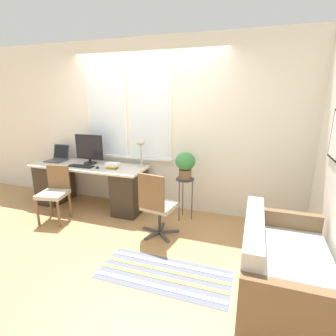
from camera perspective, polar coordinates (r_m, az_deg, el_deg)
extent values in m
plane|color=tan|center=(4.08, -8.11, -11.52)|extent=(14.00, 14.00, 0.00)
cube|color=white|center=(4.34, -4.33, 8.95)|extent=(9.00, 0.06, 2.70)
cube|color=white|center=(4.62, -13.15, 11.67)|extent=(0.74, 0.02, 1.50)
cube|color=white|center=(4.61, -13.21, 11.66)|extent=(0.67, 0.01, 1.43)
cube|color=white|center=(4.27, -4.04, 11.74)|extent=(0.74, 0.02, 1.50)
cube|color=white|center=(4.26, -4.10, 11.73)|extent=(0.67, 0.01, 1.43)
cube|color=white|center=(4.54, -8.38, 2.46)|extent=(1.56, 0.11, 0.04)
cube|color=white|center=(3.26, 32.68, 6.08)|extent=(0.01, 0.33, 0.47)
cube|color=beige|center=(4.55, -16.87, 0.41)|extent=(1.96, 0.67, 0.03)
cube|color=#33281E|center=(5.10, -23.36, -2.85)|extent=(0.40, 0.59, 0.69)
cube|color=#33281E|center=(4.28, -8.34, -5.11)|extent=(0.40, 0.59, 0.69)
cube|color=#4C4C51|center=(5.01, -23.23, 1.45)|extent=(0.33, 0.26, 0.02)
cube|color=#4C4C51|center=(5.10, -22.19, 3.34)|extent=(0.33, 0.08, 0.25)
cube|color=black|center=(5.09, -22.23, 3.34)|extent=(0.29, 0.06, 0.22)
cylinder|color=black|center=(4.64, -16.58, 1.03)|extent=(0.22, 0.22, 0.02)
cylinder|color=black|center=(4.63, -16.62, 1.57)|extent=(0.04, 0.04, 0.07)
cube|color=black|center=(4.59, -16.81, 4.39)|extent=(0.51, 0.02, 0.41)
cube|color=black|center=(4.58, -16.91, 4.36)|extent=(0.49, 0.01, 0.39)
cube|color=black|center=(4.48, -18.41, 0.37)|extent=(0.43, 0.14, 0.02)
ellipsoid|color=black|center=(4.29, -15.11, 0.11)|extent=(0.04, 0.07, 0.04)
cylinder|color=#BCB299|center=(4.29, -5.81, 0.44)|extent=(0.13, 0.13, 0.01)
cylinder|color=#BCB299|center=(4.25, -5.88, 2.81)|extent=(0.02, 0.02, 0.35)
ellipsoid|color=#BCB299|center=(4.21, -5.95, 5.48)|extent=(0.12, 0.12, 0.08)
cube|color=olive|center=(4.23, -12.13, 0.03)|extent=(0.16, 0.13, 0.02)
cube|color=yellow|center=(4.23, -12.00, 0.37)|extent=(0.17, 0.12, 0.03)
cube|color=white|center=(4.22, -12.00, 0.83)|extent=(0.21, 0.14, 0.04)
cylinder|color=brown|center=(4.28, -26.53, -8.56)|extent=(0.04, 0.04, 0.43)
cylinder|color=brown|center=(4.11, -22.71, -9.10)|extent=(0.04, 0.04, 0.43)
cylinder|color=brown|center=(4.53, -24.20, -6.97)|extent=(0.04, 0.04, 0.43)
cylinder|color=brown|center=(4.37, -20.52, -7.41)|extent=(0.04, 0.04, 0.43)
cube|color=#B2A893|center=(4.24, -23.80, -5.29)|extent=(0.44, 0.43, 0.06)
cube|color=brown|center=(4.34, -22.76, -1.80)|extent=(0.35, 0.09, 0.37)
cube|color=#47474C|center=(3.80, -3.62, -13.31)|extent=(0.27, 0.08, 0.03)
cube|color=#47474C|center=(3.66, -3.42, -14.51)|extent=(0.16, 0.26, 0.03)
cube|color=#47474C|center=(3.63, -0.89, -14.76)|extent=(0.22, 0.22, 0.03)
cube|color=#47474C|center=(3.75, 0.33, -13.67)|extent=(0.26, 0.15, 0.03)
cube|color=#47474C|center=(3.85, -1.37, -12.84)|extent=(0.08, 0.27, 0.03)
cylinder|color=#333338|center=(3.65, -1.82, -11.20)|extent=(0.04, 0.04, 0.35)
cube|color=#B2A893|center=(3.56, -1.85, -8.25)|extent=(0.46, 0.44, 0.06)
cube|color=brown|center=(3.30, -3.68, -5.35)|extent=(0.37, 0.10, 0.46)
cube|color=beige|center=(2.81, 24.00, -21.16)|extent=(0.77, 1.14, 0.45)
cube|color=beige|center=(2.59, 18.10, -13.80)|extent=(0.16, 1.14, 0.32)
cube|color=brown|center=(2.28, 25.62, -28.39)|extent=(0.77, 0.09, 0.63)
cube|color=brown|center=(3.29, 23.32, -13.60)|extent=(0.77, 0.09, 0.63)
cylinder|color=#333338|center=(3.91, 3.72, -2.44)|extent=(0.27, 0.27, 0.02)
cylinder|color=#333338|center=(4.00, 5.24, -7.03)|extent=(0.01, 0.01, 0.63)
cylinder|color=#333338|center=(4.13, 3.23, -6.25)|extent=(0.01, 0.01, 0.63)
cylinder|color=#333338|center=(3.95, 2.45, -7.27)|extent=(0.01, 0.01, 0.63)
cylinder|color=brown|center=(3.89, 3.74, -1.31)|extent=(0.19, 0.19, 0.14)
ellipsoid|color=#388442|center=(3.84, 3.79, 1.48)|extent=(0.29, 0.29, 0.26)
cube|color=#565B6B|center=(3.01, -0.90, -22.15)|extent=(1.42, 0.59, 0.01)
cube|color=white|center=(2.87, -2.34, -24.33)|extent=(1.39, 0.05, 0.00)
cube|color=#DBCC4C|center=(2.96, -1.36, -22.81)|extent=(1.39, 0.05, 0.00)
cube|color=#DBCC4C|center=(3.06, -0.46, -21.38)|extent=(1.39, 0.05, 0.00)
cube|color=white|center=(3.16, 0.37, -20.04)|extent=(1.39, 0.05, 0.00)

